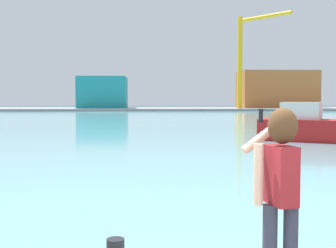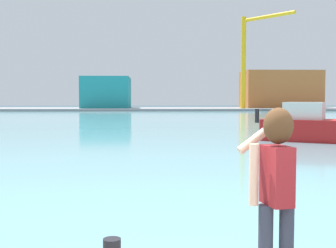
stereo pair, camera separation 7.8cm
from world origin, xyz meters
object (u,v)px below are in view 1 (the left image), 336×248
Objects in this scene: person_photographer at (280,179)px; warehouse_left at (103,93)px; boat_moored_2 at (312,127)px; warehouse_right at (276,89)px; port_crane at (245,52)px.

warehouse_left reaches higher than person_photographer.
person_photographer is 21.83m from boat_moored_2.
boat_moored_2 is at bearing -33.52° from person_photographer.
warehouse_left is 39.03m from warehouse_right.
port_crane is at bearing -134.99° from warehouse_right.
port_crane is at bearing -24.07° from person_photographer.
person_photographer reaches higher than boat_moored_2.
warehouse_right is at bearing 103.25° from boat_moored_2.
person_photographer is 91.67m from warehouse_left.
person_photographer is at bearing -83.00° from warehouse_left.
port_crane is (29.71, -7.51, 8.07)m from warehouse_left.
boat_moored_2 is at bearing -99.32° from port_crane.
boat_moored_2 is (8.17, 20.23, -0.84)m from person_photographer.
warehouse_left is at bearing -177.40° from warehouse_right.
warehouse_right is (27.82, 92.73, 2.93)m from person_photographer.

